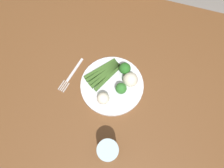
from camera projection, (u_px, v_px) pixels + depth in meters
The scene contains 11 objects.
ground_plane at pixel (105, 127), 1.55m from camera, with size 6.00×6.00×0.02m, color gray.
dining_table at pixel (100, 98), 0.91m from camera, with size 1.35×1.08×0.77m.
chair at pixel (126, 8), 1.32m from camera, with size 0.47×0.47×0.87m.
plate at pixel (112, 85), 0.82m from camera, with size 0.25×0.25×0.01m, color white.
asparagus_bundle at pixel (104, 73), 0.83m from camera, with size 0.13×0.16×0.01m.
broccoli_front_left at pixel (125, 68), 0.81m from camera, with size 0.05×0.05×0.06m.
broccoli_outer_edge at pixel (121, 88), 0.78m from camera, with size 0.04×0.04×0.05m.
cauliflower_front at pixel (130, 80), 0.79m from camera, with size 0.06×0.06×0.06m, color silver.
cauliflower_edge at pixel (103, 98), 0.77m from camera, with size 0.05×0.05×0.05m, color white.
fork at pixel (71, 75), 0.85m from camera, with size 0.05×0.17×0.00m.
water_glass at pixel (108, 151), 0.69m from camera, with size 0.07×0.07×0.09m, color silver.
Camera 1 is at (-0.13, 0.25, 1.55)m, focal length 33.20 mm.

